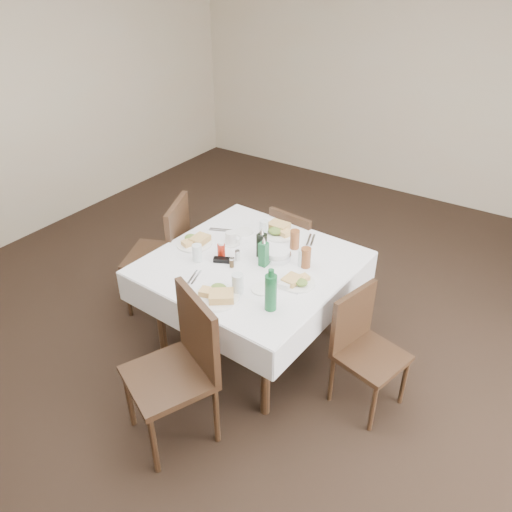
# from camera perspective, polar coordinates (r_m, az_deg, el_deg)

# --- Properties ---
(ground_plane) EXTENTS (7.00, 7.00, 0.00)m
(ground_plane) POSITION_cam_1_polar(r_m,az_deg,el_deg) (3.82, -0.89, -11.33)
(ground_plane) COLOR black
(room_shell) EXTENTS (6.04, 7.04, 2.80)m
(room_shell) POSITION_cam_1_polar(r_m,az_deg,el_deg) (2.93, -1.17, 13.85)
(room_shell) COLOR beige
(room_shell) RESTS_ON ground
(dining_table) EXTENTS (1.37, 1.37, 0.76)m
(dining_table) POSITION_cam_1_polar(r_m,az_deg,el_deg) (3.50, -0.55, -1.73)
(dining_table) COLOR black
(dining_table) RESTS_ON ground
(chair_north) EXTENTS (0.44, 0.44, 0.83)m
(chair_north) POSITION_cam_1_polar(r_m,az_deg,el_deg) (4.17, 4.54, 0.90)
(chair_north) COLOR black
(chair_north) RESTS_ON ground
(chair_south) EXTENTS (0.61, 0.61, 0.98)m
(chair_south) POSITION_cam_1_polar(r_m,az_deg,el_deg) (3.01, -8.44, -11.79)
(chair_south) COLOR black
(chair_south) RESTS_ON ground
(chair_east) EXTENTS (0.47, 0.47, 0.82)m
(chair_east) POSITION_cam_1_polar(r_m,az_deg,el_deg) (3.30, 12.07, -9.62)
(chair_east) COLOR black
(chair_east) RESTS_ON ground
(chair_west) EXTENTS (0.60, 0.60, 0.97)m
(chair_west) POSITION_cam_1_polar(r_m,az_deg,el_deg) (4.06, -10.19, 0.78)
(chair_west) COLOR black
(chair_west) RESTS_ON ground
(meal_north) EXTENTS (0.29, 0.29, 0.06)m
(meal_north) POSITION_cam_1_polar(r_m,az_deg,el_deg) (3.79, 2.66, 2.94)
(meal_north) COLOR white
(meal_north) RESTS_ON dining_table
(meal_south) EXTENTS (0.29, 0.29, 0.06)m
(meal_south) POSITION_cam_1_polar(r_m,az_deg,el_deg) (3.10, -4.45, -4.44)
(meal_south) COLOR white
(meal_south) RESTS_ON dining_table
(meal_east) EXTENTS (0.23, 0.23, 0.05)m
(meal_east) POSITION_cam_1_polar(r_m,az_deg,el_deg) (3.23, 4.70, -2.90)
(meal_east) COLOR white
(meal_east) RESTS_ON dining_table
(meal_west) EXTENTS (0.26, 0.26, 0.06)m
(meal_west) POSITION_cam_1_polar(r_m,az_deg,el_deg) (3.67, -7.01, 1.70)
(meal_west) COLOR white
(meal_west) RESTS_ON dining_table
(side_plate_a) EXTENTS (0.14, 0.14, 0.01)m
(side_plate_a) POSITION_cam_1_polar(r_m,az_deg,el_deg) (3.80, -1.42, 2.76)
(side_plate_a) COLOR white
(side_plate_a) RESTS_ON dining_table
(side_plate_b) EXTENTS (0.15, 0.15, 0.01)m
(side_plate_b) POSITION_cam_1_polar(r_m,az_deg,el_deg) (3.17, 0.77, -3.78)
(side_plate_b) COLOR white
(side_plate_b) RESTS_ON dining_table
(water_n) EXTENTS (0.07, 0.07, 0.12)m
(water_n) POSITION_cam_1_polar(r_m,az_deg,el_deg) (3.74, 0.92, 3.22)
(water_n) COLOR silver
(water_n) RESTS_ON dining_table
(water_s) EXTENTS (0.07, 0.07, 0.14)m
(water_s) POSITION_cam_1_polar(r_m,az_deg,el_deg) (3.11, -2.11, -3.18)
(water_s) COLOR silver
(water_s) RESTS_ON dining_table
(water_e) EXTENTS (0.07, 0.07, 0.13)m
(water_e) POSITION_cam_1_polar(r_m,az_deg,el_deg) (3.39, 5.41, -0.18)
(water_e) COLOR silver
(water_e) RESTS_ON dining_table
(water_w) EXTENTS (0.07, 0.07, 0.12)m
(water_w) POSITION_cam_1_polar(r_m,az_deg,el_deg) (3.45, -6.74, 0.37)
(water_w) COLOR silver
(water_w) RESTS_ON dining_table
(iced_tea_a) EXTENTS (0.07, 0.07, 0.14)m
(iced_tea_a) POSITION_cam_1_polar(r_m,az_deg,el_deg) (3.58, 4.45, 1.91)
(iced_tea_a) COLOR brown
(iced_tea_a) RESTS_ON dining_table
(iced_tea_b) EXTENTS (0.07, 0.07, 0.14)m
(iced_tea_b) POSITION_cam_1_polar(r_m,az_deg,el_deg) (3.38, 5.71, -0.18)
(iced_tea_b) COLOR brown
(iced_tea_b) RESTS_ON dining_table
(bread_basket) EXTENTS (0.20, 0.20, 0.07)m
(bread_basket) POSITION_cam_1_polar(r_m,az_deg,el_deg) (3.47, 2.38, 0.20)
(bread_basket) COLOR silver
(bread_basket) RESTS_ON dining_table
(oil_cruet_dark) EXTENTS (0.05, 0.05, 0.23)m
(oil_cruet_dark) POSITION_cam_1_polar(r_m,az_deg,el_deg) (3.46, 0.65, 1.37)
(oil_cruet_dark) COLOR black
(oil_cruet_dark) RESTS_ON dining_table
(oil_cruet_green) EXTENTS (0.05, 0.05, 0.23)m
(oil_cruet_green) POSITION_cam_1_polar(r_m,az_deg,el_deg) (3.36, 0.87, 0.33)
(oil_cruet_green) COLOR #175B2F
(oil_cruet_green) RESTS_ON dining_table
(ketchup_bottle) EXTENTS (0.05, 0.05, 0.12)m
(ketchup_bottle) POSITION_cam_1_polar(r_m,az_deg,el_deg) (3.48, -3.99, 0.68)
(ketchup_bottle) COLOR #A31E0E
(ketchup_bottle) RESTS_ON dining_table
(salt_shaker) EXTENTS (0.03, 0.03, 0.08)m
(salt_shaker) POSITION_cam_1_polar(r_m,az_deg,el_deg) (3.45, -2.13, 0.07)
(salt_shaker) COLOR white
(salt_shaker) RESTS_ON dining_table
(pepper_shaker) EXTENTS (0.03, 0.03, 0.07)m
(pepper_shaker) POSITION_cam_1_polar(r_m,az_deg,el_deg) (3.38, -2.80, -0.77)
(pepper_shaker) COLOR #433019
(pepper_shaker) RESTS_ON dining_table
(coffee_mug) EXTENTS (0.13, 0.13, 0.09)m
(coffee_mug) POSITION_cam_1_polar(r_m,az_deg,el_deg) (3.64, -2.85, 2.01)
(coffee_mug) COLOR white
(coffee_mug) RESTS_ON dining_table
(sunglasses) EXTENTS (0.15, 0.10, 0.03)m
(sunglasses) POSITION_cam_1_polar(r_m,az_deg,el_deg) (3.45, -3.72, -0.46)
(sunglasses) COLOR black
(sunglasses) RESTS_ON dining_table
(green_bottle) EXTENTS (0.07, 0.07, 0.28)m
(green_bottle) POSITION_cam_1_polar(r_m,az_deg,el_deg) (2.95, 1.70, -4.12)
(green_bottle) COLOR #175B2F
(green_bottle) RESTS_ON dining_table
(sugar_caddy) EXTENTS (0.08, 0.05, 0.04)m
(sugar_caddy) POSITION_cam_1_polar(r_m,az_deg,el_deg) (3.18, 3.24, -3.40)
(sugar_caddy) COLOR white
(sugar_caddy) RESTS_ON dining_table
(cutlery_n) EXTENTS (0.10, 0.18, 0.01)m
(cutlery_n) POSITION_cam_1_polar(r_m,az_deg,el_deg) (3.72, 6.27, 1.83)
(cutlery_n) COLOR silver
(cutlery_n) RESTS_ON dining_table
(cutlery_s) EXTENTS (0.09, 0.17, 0.01)m
(cutlery_s) POSITION_cam_1_polar(r_m,az_deg,el_deg) (3.31, -7.05, -2.42)
(cutlery_s) COLOR silver
(cutlery_s) RESTS_ON dining_table
(cutlery_e) EXTENTS (0.18, 0.09, 0.01)m
(cutlery_e) POSITION_cam_1_polar(r_m,az_deg,el_deg) (3.20, 3.82, -3.57)
(cutlery_e) COLOR silver
(cutlery_e) RESTS_ON dining_table
(cutlery_w) EXTENTS (0.18, 0.11, 0.01)m
(cutlery_w) POSITION_cam_1_polar(r_m,az_deg,el_deg) (3.84, -4.10, 2.96)
(cutlery_w) COLOR silver
(cutlery_w) RESTS_ON dining_table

